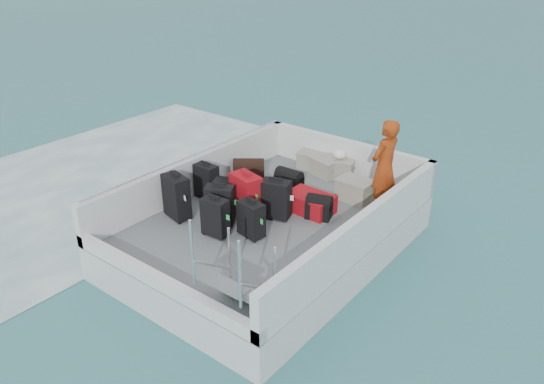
# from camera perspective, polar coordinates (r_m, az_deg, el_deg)

# --- Properties ---
(ground) EXTENTS (160.00, 160.00, 0.00)m
(ground) POSITION_cam_1_polar(r_m,az_deg,el_deg) (9.23, -0.13, -6.30)
(ground) COLOR #1C5A62
(ground) RESTS_ON ground
(wake_foam) EXTENTS (10.00, 10.00, 0.00)m
(wake_foam) POSITION_cam_1_polar(r_m,az_deg,el_deg) (12.43, -17.81, 1.31)
(wake_foam) COLOR white
(wake_foam) RESTS_ON ground
(ferry_hull) EXTENTS (3.60, 5.00, 0.60)m
(ferry_hull) POSITION_cam_1_polar(r_m,az_deg,el_deg) (9.08, -0.14, -4.70)
(ferry_hull) COLOR silver
(ferry_hull) RESTS_ON ground
(deck) EXTENTS (3.30, 4.70, 0.02)m
(deck) POSITION_cam_1_polar(r_m,az_deg,el_deg) (8.92, -0.14, -2.99)
(deck) COLOR slate
(deck) RESTS_ON ferry_hull
(deck_fittings) EXTENTS (3.60, 5.00, 0.90)m
(deck_fittings) POSITION_cam_1_polar(r_m,az_deg,el_deg) (8.33, 0.37, -2.25)
(deck_fittings) COLOR silver
(deck_fittings) RESTS_ON deck
(suitcase_0) EXTENTS (0.54, 0.38, 0.76)m
(suitcase_0) POSITION_cam_1_polar(r_m,az_deg,el_deg) (8.94, -10.23, -0.56)
(suitcase_0) COLOR black
(suitcase_0) RESTS_ON deck
(suitcase_1) EXTENTS (0.43, 0.25, 0.64)m
(suitcase_1) POSITION_cam_1_polar(r_m,az_deg,el_deg) (9.56, -7.06, 1.11)
(suitcase_1) COLOR black
(suitcase_1) RESTS_ON deck
(suitcase_2) EXTENTS (0.42, 0.34, 0.53)m
(suitcase_2) POSITION_cam_1_polar(r_m,az_deg,el_deg) (9.20, -5.10, -0.23)
(suitcase_2) COLOR black
(suitcase_2) RESTS_ON deck
(suitcase_3) EXTENTS (0.44, 0.28, 0.64)m
(suitcase_3) POSITION_cam_1_polar(r_m,az_deg,el_deg) (8.35, -6.12, -2.75)
(suitcase_3) COLOR black
(suitcase_3) RESTS_ON deck
(suitcase_4) EXTENTS (0.53, 0.46, 0.67)m
(suitcase_4) POSITION_cam_1_polar(r_m,az_deg,el_deg) (8.66, -5.63, -1.47)
(suitcase_4) COLOR black
(suitcase_4) RESTS_ON deck
(suitcase_5) EXTENTS (0.60, 0.45, 0.74)m
(suitcase_5) POSITION_cam_1_polar(r_m,az_deg,el_deg) (8.89, -2.81, -0.36)
(suitcase_5) COLOR #9D0C15
(suitcase_5) RESTS_ON deck
(suitcase_6) EXTENTS (0.46, 0.32, 0.59)m
(suitcase_6) POSITION_cam_1_polar(r_m,az_deg,el_deg) (8.30, -2.27, -2.99)
(suitcase_6) COLOR black
(suitcase_6) RESTS_ON deck
(suitcase_7) EXTENTS (0.54, 0.41, 0.67)m
(suitcase_7) POSITION_cam_1_polar(r_m,az_deg,el_deg) (8.81, 0.41, -0.84)
(suitcase_7) COLOR black
(suitcase_7) RESTS_ON deck
(suitcase_8) EXTENTS (0.82, 0.55, 0.32)m
(suitcase_8) POSITION_cam_1_polar(r_m,az_deg,el_deg) (9.12, 4.09, -1.17)
(suitcase_8) COLOR #9D0C15
(suitcase_8) RESTS_ON deck
(duffel_0) EXTENTS (0.66, 0.60, 0.32)m
(duffel_0) POSITION_cam_1_polar(r_m,az_deg,el_deg) (10.33, -2.51, 2.26)
(duffel_0) COLOR black
(duffel_0) RESTS_ON deck
(duffel_1) EXTENTS (0.50, 0.30, 0.32)m
(duffel_1) POSITION_cam_1_polar(r_m,az_deg,el_deg) (9.88, 1.83, 1.11)
(duffel_1) COLOR black
(duffel_1) RESTS_ON deck
(duffel_2) EXTENTS (0.49, 0.41, 0.32)m
(duffel_2) POSITION_cam_1_polar(r_m,az_deg,el_deg) (8.93, 5.08, -1.82)
(duffel_2) COLOR black
(duffel_2) RESTS_ON deck
(crate_0) EXTENTS (0.59, 0.45, 0.32)m
(crate_0) POSITION_cam_1_polar(r_m,az_deg,el_deg) (10.81, 4.31, 3.33)
(crate_0) COLOR gray
(crate_0) RESTS_ON deck
(crate_1) EXTENTS (0.61, 0.49, 0.32)m
(crate_1) POSITION_cam_1_polar(r_m,az_deg,el_deg) (10.53, 5.72, 2.63)
(crate_1) COLOR gray
(crate_1) RESTS_ON deck
(crate_2) EXTENTS (0.67, 0.55, 0.35)m
(crate_2) POSITION_cam_1_polar(r_m,az_deg,el_deg) (10.49, 7.21, 2.55)
(crate_2) COLOR gray
(crate_2) RESTS_ON deck
(crate_3) EXTENTS (0.63, 0.45, 0.36)m
(crate_3) POSITION_cam_1_polar(r_m,az_deg,el_deg) (9.59, 8.89, 0.15)
(crate_3) COLOR gray
(crate_3) RESTS_ON deck
(yellow_bag) EXTENTS (0.28, 0.26, 0.22)m
(yellow_bag) POSITION_cam_1_polar(r_m,az_deg,el_deg) (10.13, 11.59, 0.92)
(yellow_bag) COLOR gold
(yellow_bag) RESTS_ON deck
(white_bag) EXTENTS (0.24, 0.24, 0.18)m
(white_bag) POSITION_cam_1_polar(r_m,az_deg,el_deg) (10.39, 7.29, 3.89)
(white_bag) COLOR white
(white_bag) RESTS_ON crate_2
(passenger) EXTENTS (0.48, 0.66, 1.64)m
(passenger) POSITION_cam_1_polar(r_m,az_deg,el_deg) (9.03, 11.98, 2.65)
(passenger) COLOR #D14513
(passenger) RESTS_ON deck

